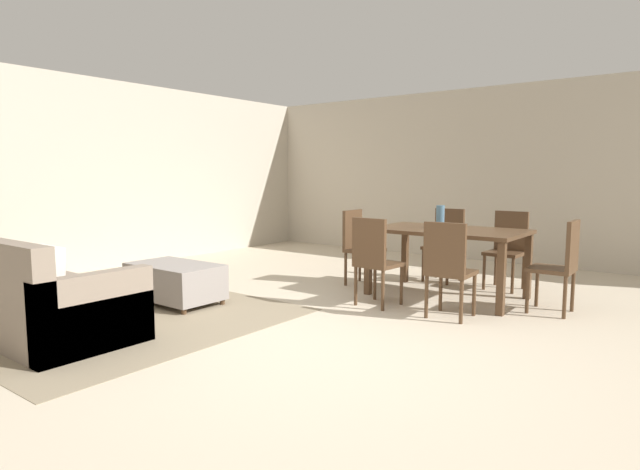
{
  "coord_description": "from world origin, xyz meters",
  "views": [
    {
      "loc": [
        2.61,
        -3.22,
        1.35
      ],
      "look_at": [
        -1.05,
        1.57,
        0.66
      ],
      "focal_mm": 29.74,
      "sensor_mm": 36.0,
      "label": 1
    }
  ],
  "objects_px": {
    "dining_chair_head_east": "(561,261)",
    "dining_chair_near_right": "(448,264)",
    "couch": "(26,298)",
    "vase_centerpiece": "(440,217)",
    "dining_chair_near_left": "(374,257)",
    "dining_chair_far_right": "(508,245)",
    "dining_chair_head_west": "(359,243)",
    "dining_table": "(447,237)",
    "dining_chair_far_left": "(446,240)",
    "ottoman_table": "(175,281)"
  },
  "relations": [
    {
      "from": "dining_chair_near_right",
      "to": "vase_centerpiece",
      "type": "bearing_deg",
      "value": 119.17
    },
    {
      "from": "ottoman_table",
      "to": "dining_chair_head_east",
      "type": "xyz_separation_m",
      "value": [
        3.34,
        2.0,
        0.28
      ]
    },
    {
      "from": "dining_chair_head_west",
      "to": "vase_centerpiece",
      "type": "xyz_separation_m",
      "value": [
        1.05,
        0.04,
        0.37
      ]
    },
    {
      "from": "dining_chair_far_right",
      "to": "vase_centerpiece",
      "type": "bearing_deg",
      "value": -120.38
    },
    {
      "from": "dining_chair_near_left",
      "to": "dining_chair_far_right",
      "type": "relative_size",
      "value": 1.0
    },
    {
      "from": "dining_chair_far_left",
      "to": "vase_centerpiece",
      "type": "distance_m",
      "value": 0.96
    },
    {
      "from": "dining_chair_head_east",
      "to": "dining_chair_near_right",
      "type": "bearing_deg",
      "value": -133.29
    },
    {
      "from": "vase_centerpiece",
      "to": "dining_chair_head_west",
      "type": "bearing_deg",
      "value": -177.9
    },
    {
      "from": "ottoman_table",
      "to": "dining_chair_far_left",
      "type": "bearing_deg",
      "value": 58.66
    },
    {
      "from": "ottoman_table",
      "to": "dining_chair_head_west",
      "type": "xyz_separation_m",
      "value": [
        1.0,
        2.0,
        0.28
      ]
    },
    {
      "from": "ottoman_table",
      "to": "dining_chair_head_east",
      "type": "distance_m",
      "value": 3.9
    },
    {
      "from": "dining_chair_near_right",
      "to": "dining_table",
      "type": "bearing_deg",
      "value": 114.51
    },
    {
      "from": "dining_chair_far_right",
      "to": "dining_chair_head_west",
      "type": "xyz_separation_m",
      "value": [
        -1.54,
        -0.87,
        0.0
      ]
    },
    {
      "from": "dining_table",
      "to": "dining_chair_near_left",
      "type": "xyz_separation_m",
      "value": [
        -0.4,
        -0.87,
        -0.15
      ]
    },
    {
      "from": "dining_chair_near_left",
      "to": "vase_centerpiece",
      "type": "distance_m",
      "value": 1.01
    },
    {
      "from": "dining_table",
      "to": "dining_chair_near_left",
      "type": "relative_size",
      "value": 1.76
    },
    {
      "from": "dining_chair_far_left",
      "to": "dining_chair_far_right",
      "type": "bearing_deg",
      "value": -0.48
    },
    {
      "from": "ottoman_table",
      "to": "dining_chair_far_right",
      "type": "relative_size",
      "value": 1.09
    },
    {
      "from": "dining_chair_far_right",
      "to": "vase_centerpiece",
      "type": "height_order",
      "value": "vase_centerpiece"
    },
    {
      "from": "ottoman_table",
      "to": "dining_chair_near_right",
      "type": "height_order",
      "value": "dining_chair_near_right"
    },
    {
      "from": "couch",
      "to": "dining_chair_near_right",
      "type": "bearing_deg",
      "value": 43.36
    },
    {
      "from": "dining_chair_head_east",
      "to": "dining_table",
      "type": "bearing_deg",
      "value": 178.95
    },
    {
      "from": "dining_chair_head_east",
      "to": "dining_chair_near_left",
      "type": "bearing_deg",
      "value": -151.78
    },
    {
      "from": "dining_table",
      "to": "dining_chair_far_left",
      "type": "bearing_deg",
      "value": 115.0
    },
    {
      "from": "dining_chair_near_right",
      "to": "dining_chair_far_right",
      "type": "distance_m",
      "value": 1.71
    },
    {
      "from": "ottoman_table",
      "to": "dining_chair_near_right",
      "type": "xyz_separation_m",
      "value": [
        2.55,
        1.16,
        0.28
      ]
    },
    {
      "from": "couch",
      "to": "dining_chair_near_left",
      "type": "height_order",
      "value": "dining_chair_near_left"
    },
    {
      "from": "vase_centerpiece",
      "to": "dining_table",
      "type": "bearing_deg",
      "value": -9.02
    },
    {
      "from": "couch",
      "to": "dining_chair_far_left",
      "type": "xyz_separation_m",
      "value": [
        1.94,
        4.3,
        0.23
      ]
    },
    {
      "from": "dining_chair_near_right",
      "to": "vase_centerpiece",
      "type": "relative_size",
      "value": 3.62
    },
    {
      "from": "ottoman_table",
      "to": "dining_chair_head_west",
      "type": "relative_size",
      "value": 1.09
    },
    {
      "from": "couch",
      "to": "ottoman_table",
      "type": "xyz_separation_m",
      "value": [
        0.19,
        1.42,
        -0.05
      ]
    },
    {
      "from": "dining_chair_near_right",
      "to": "vase_centerpiece",
      "type": "distance_m",
      "value": 1.07
    },
    {
      "from": "ottoman_table",
      "to": "couch",
      "type": "bearing_deg",
      "value": -97.47
    },
    {
      "from": "vase_centerpiece",
      "to": "couch",
      "type": "bearing_deg",
      "value": -122.94
    },
    {
      "from": "dining_chair_near_left",
      "to": "dining_chair_near_right",
      "type": "distance_m",
      "value": 0.8
    },
    {
      "from": "dining_chair_head_west",
      "to": "vase_centerpiece",
      "type": "relative_size",
      "value": 3.62
    },
    {
      "from": "dining_chair_near_right",
      "to": "dining_chair_far_left",
      "type": "bearing_deg",
      "value": 114.75
    },
    {
      "from": "dining_chair_far_right",
      "to": "dining_chair_head_east",
      "type": "bearing_deg",
      "value": -47.57
    },
    {
      "from": "couch",
      "to": "dining_chair_head_east",
      "type": "relative_size",
      "value": 2.36
    },
    {
      "from": "dining_chair_near_left",
      "to": "couch",
      "type": "bearing_deg",
      "value": -126.99
    },
    {
      "from": "dining_chair_far_left",
      "to": "ottoman_table",
      "type": "bearing_deg",
      "value": -121.34
    },
    {
      "from": "couch",
      "to": "dining_chair_head_east",
      "type": "xyz_separation_m",
      "value": [
        3.52,
        3.42,
        0.23
      ]
    },
    {
      "from": "ottoman_table",
      "to": "vase_centerpiece",
      "type": "bearing_deg",
      "value": 44.78
    },
    {
      "from": "dining_chair_head_west",
      "to": "dining_chair_head_east",
      "type": "bearing_deg",
      "value": 0.03
    },
    {
      "from": "dining_table",
      "to": "dining_chair_head_east",
      "type": "distance_m",
      "value": 1.2
    },
    {
      "from": "dining_chair_near_right",
      "to": "dining_chair_head_east",
      "type": "xyz_separation_m",
      "value": [
        0.79,
        0.84,
        0.0
      ]
    },
    {
      "from": "dining_chair_far_right",
      "to": "dining_chair_head_west",
      "type": "relative_size",
      "value": 1.0
    },
    {
      "from": "dining_table",
      "to": "vase_centerpiece",
      "type": "xyz_separation_m",
      "value": [
        -0.1,
        0.02,
        0.22
      ]
    },
    {
      "from": "couch",
      "to": "vase_centerpiece",
      "type": "bearing_deg",
      "value": 57.06
    }
  ]
}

